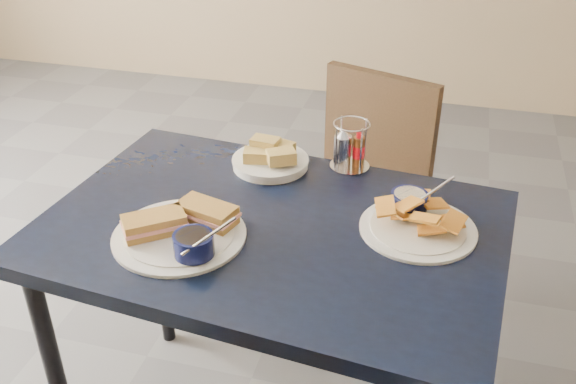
% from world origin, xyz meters
% --- Properties ---
extents(ground, '(6.00, 6.00, 0.00)m').
position_xyz_m(ground, '(0.00, 0.00, 0.00)').
color(ground, '#4E4E52').
rests_on(ground, ground).
extents(dining_table, '(1.15, 0.83, 0.75)m').
position_xyz_m(dining_table, '(0.13, -0.18, 0.67)').
color(dining_table, black).
rests_on(dining_table, ground).
extents(chair_far, '(0.51, 0.51, 0.86)m').
position_xyz_m(chair_far, '(0.23, 0.51, 0.49)').
color(chair_far, black).
rests_on(chair_far, ground).
extents(sandwich_plate, '(0.32, 0.31, 0.12)m').
position_xyz_m(sandwich_plate, '(-0.05, -0.29, 0.77)').
color(sandwich_plate, white).
rests_on(sandwich_plate, dining_table).
extents(plantain_plate, '(0.27, 0.27, 0.12)m').
position_xyz_m(plantain_plate, '(0.46, -0.10, 0.77)').
color(plantain_plate, white).
rests_on(plantain_plate, dining_table).
extents(bread_basket, '(0.21, 0.21, 0.07)m').
position_xyz_m(bread_basket, '(0.05, 0.09, 0.77)').
color(bread_basket, white).
rests_on(bread_basket, dining_table).
extents(condiment_caddy, '(0.11, 0.11, 0.14)m').
position_xyz_m(condiment_caddy, '(0.26, 0.15, 0.81)').
color(condiment_caddy, silver).
rests_on(condiment_caddy, dining_table).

